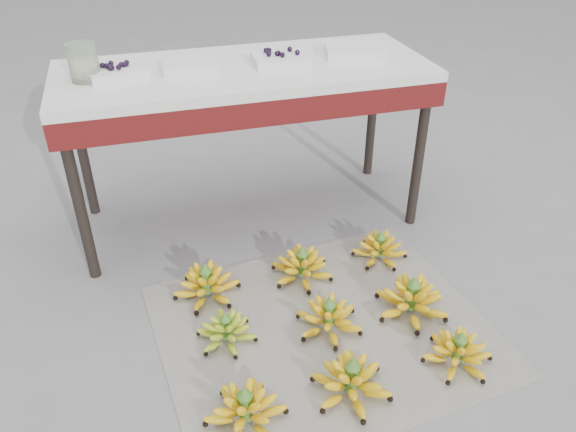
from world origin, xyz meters
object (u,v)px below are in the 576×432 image
object	(u,v)px
bunch_mid_center	(329,318)
tray_left	(191,66)
newspaper_mat	(323,329)
tray_right	(281,59)
bunch_mid_left	(226,331)
bunch_mid_right	(412,300)
bunch_back_center	(302,267)
vendor_table	(245,86)
bunch_front_left	(246,410)
tray_far_right	(355,51)
glass_jar	(83,62)
bunch_front_center	(351,381)
bunch_back_right	(380,249)
tray_far_left	(117,72)
bunch_back_left	(207,285)
bunch_front_right	(458,352)

from	to	relation	value
bunch_mid_center	tray_left	xyz separation A→B (m)	(-0.34, 0.89, 0.75)
newspaper_mat	tray_right	size ratio (longest dim) A/B	4.99
bunch_mid_left	bunch_mid_right	size ratio (longest dim) A/B	0.77
bunch_back_center	tray_right	world-z (taller)	tray_right
bunch_mid_left	vendor_table	distance (m)	1.10
bunch_mid_left	bunch_back_center	world-z (taller)	bunch_back_center
bunch_front_left	tray_far_right	xyz separation A→B (m)	(0.83, 1.22, 0.75)
tray_left	tray_far_right	xyz separation A→B (m)	(0.76, -0.00, 0.00)
glass_jar	bunch_front_center	bearing A→B (deg)	-58.43
bunch_mid_right	tray_right	world-z (taller)	tray_right
bunch_back_right	tray_left	distance (m)	1.17
bunch_back_center	tray_far_left	world-z (taller)	tray_far_left
bunch_back_right	tray_right	xyz separation A→B (m)	(-0.33, 0.50, 0.76)
bunch_mid_right	bunch_back_right	world-z (taller)	bunch_mid_right
bunch_front_center	vendor_table	bearing A→B (deg)	89.26
bunch_front_center	tray_right	xyz separation A→B (m)	(0.09, 1.19, 0.75)
bunch_back_left	tray_far_left	size ratio (longest dim) A/B	1.38
bunch_back_center	tray_far_left	xyz separation A→B (m)	(-0.65, 0.56, 0.75)
tray_left	bunch_mid_left	bearing A→B (deg)	-93.68
bunch_front_right	tray_far_left	world-z (taller)	tray_far_left
bunch_front_left	vendor_table	distance (m)	1.41
bunch_front_center	bunch_back_left	distance (m)	0.76
bunch_mid_left	tray_right	world-z (taller)	tray_right
bunch_back_left	tray_right	xyz separation A→B (m)	(0.48, 0.54, 0.75)
newspaper_mat	tray_right	xyz separation A→B (m)	(0.07, 0.87, 0.81)
bunch_front_left	bunch_back_right	world-z (taller)	bunch_front_left
tray_far_left	tray_far_right	world-z (taller)	tray_far_left
bunch_front_left	bunch_mid_left	distance (m)	0.38
tray_far_left	tray_left	world-z (taller)	tray_far_left
tray_far_right	bunch_front_left	bearing A→B (deg)	-124.07
vendor_table	tray_far_right	bearing A→B (deg)	-0.01
newspaper_mat	bunch_front_left	world-z (taller)	bunch_front_left
bunch_back_left	bunch_front_left	bearing A→B (deg)	-64.10
bunch_front_center	vendor_table	world-z (taller)	vendor_table
bunch_front_center	glass_jar	distance (m)	1.63
bunch_mid_center	tray_left	size ratio (longest dim) A/B	1.13
tray_left	glass_jar	xyz separation A→B (m)	(-0.43, -0.00, 0.06)
bunch_front_left	tray_left	size ratio (longest dim) A/B	1.33
bunch_mid_left	bunch_front_center	bearing A→B (deg)	-57.07
tray_far_left	tray_right	distance (m)	0.70
glass_jar	bunch_mid_left	bearing A→B (deg)	-65.66
newspaper_mat	tray_right	bearing A→B (deg)	85.09
bunch_front_right	bunch_back_center	bearing A→B (deg)	144.53
bunch_mid_center	tray_far_left	size ratio (longest dim) A/B	1.06
bunch_front_center	newspaper_mat	bearing A→B (deg)	83.22
bunch_mid_center	tray_far_right	bearing A→B (deg)	68.78
bunch_front_center	glass_jar	world-z (taller)	glass_jar
bunch_mid_right	tray_right	xyz separation A→B (m)	(-0.30, 0.87, 0.75)
bunch_mid_left	tray_far_right	world-z (taller)	tray_far_right
bunch_back_center	glass_jar	world-z (taller)	glass_jar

